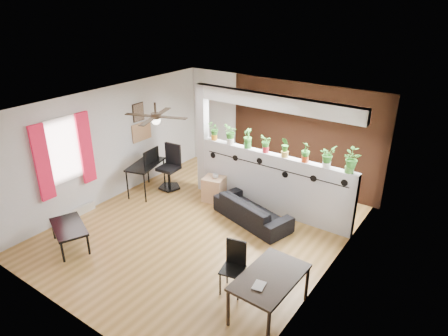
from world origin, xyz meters
TOP-DOWN VIEW (x-y plane):
  - room_shell at (0.00, 0.00)m, footprint 6.30×7.10m
  - partition_wall at (0.80, 1.50)m, footprint 3.60×0.18m
  - ceiling_header at (0.80, 1.50)m, footprint 3.60×0.18m
  - pier_column at (-1.11, 1.50)m, footprint 0.22×0.20m
  - brick_panel at (0.80, 2.97)m, footprint 3.90×0.05m
  - vine_decal at (0.80, 1.40)m, footprint 3.31×0.01m
  - window_assembly at (-2.56, -1.20)m, footprint 0.09×1.30m
  - baseboard_heater at (-2.54, -1.20)m, footprint 0.08×1.00m
  - corkboard at (-2.58, 0.95)m, footprint 0.03×0.60m
  - framed_art at (-2.58, 0.90)m, footprint 0.03×0.34m
  - ceiling_fan at (-0.80, -0.30)m, footprint 1.19×1.19m
  - potted_plant_0 at (-0.78, 1.50)m, footprint 0.20×0.23m
  - potted_plant_1 at (-0.33, 1.50)m, footprint 0.25×0.28m
  - potted_plant_2 at (0.12, 1.50)m, footprint 0.28×0.26m
  - potted_plant_3 at (0.57, 1.50)m, footprint 0.24×0.24m
  - potted_plant_4 at (1.03, 1.50)m, footprint 0.27×0.27m
  - potted_plant_5 at (1.48, 1.50)m, footprint 0.26×0.25m
  - potted_plant_6 at (1.93, 1.50)m, footprint 0.22×0.25m
  - potted_plant_7 at (2.38, 1.50)m, footprint 0.32×0.30m
  - sofa at (0.66, 0.87)m, footprint 1.82×1.11m
  - cube_shelf at (-0.55, 1.16)m, footprint 0.55×0.51m
  - cup at (-0.50, 1.16)m, footprint 0.17×0.17m
  - computer_desk at (-2.13, 0.56)m, footprint 0.80×1.14m
  - monitor at (-2.13, 0.71)m, footprint 0.32×0.09m
  - office_chair at (-1.81, 1.07)m, footprint 0.57×0.57m
  - dining_table at (2.25, -1.24)m, footprint 0.79×1.26m
  - book at (2.15, -1.54)m, footprint 0.19×0.24m
  - folding_chair at (1.53, -1.10)m, footprint 0.43×0.43m
  - coffee_table at (-1.68, -1.90)m, footprint 1.09×0.87m

SIDE VIEW (x-z plane):
  - baseboard_heater at x=-2.54m, z-range 0.00..0.18m
  - sofa at x=0.66m, z-range 0.00..0.50m
  - cube_shelf at x=-0.55m, z-range 0.00..0.57m
  - coffee_table at x=-1.68m, z-range 0.18..0.62m
  - office_chair at x=-1.81m, z-range -0.06..1.03m
  - folding_chair at x=1.53m, z-range 0.08..0.97m
  - dining_table at x=2.25m, z-range 0.27..0.94m
  - cup at x=-0.50m, z-range 0.57..0.68m
  - partition_wall at x=0.80m, z-range 0.00..1.35m
  - computer_desk at x=-2.13m, z-range 0.30..1.05m
  - book at x=2.15m, z-range 0.68..0.70m
  - monitor at x=-2.13m, z-range 0.75..0.93m
  - vine_decal at x=0.80m, z-range 0.93..1.23m
  - room_shell at x=0.00m, z-range -0.15..2.75m
  - pier_column at x=-1.11m, z-range 0.00..2.60m
  - brick_panel at x=0.80m, z-range 0.00..2.60m
  - corkboard at x=-2.58m, z-range 1.12..1.58m
  - window_assembly at x=-2.56m, z-range 0.73..2.28m
  - potted_plant_3 at x=0.57m, z-range 1.36..1.75m
  - potted_plant_0 at x=-0.78m, z-range 1.36..1.76m
  - potted_plant_5 at x=1.48m, z-range 1.36..1.77m
  - potted_plant_4 at x=1.03m, z-range 1.36..1.79m
  - potted_plant_6 at x=1.93m, z-range 1.36..1.80m
  - potted_plant_2 at x=0.12m, z-range 1.36..1.80m
  - potted_plant_1 at x=-0.33m, z-range 1.36..1.81m
  - potted_plant_7 at x=2.38m, z-range 1.36..1.84m
  - framed_art at x=-2.58m, z-range 1.63..2.07m
  - ceiling_fan at x=-0.80m, z-range 2.10..2.53m
  - ceiling_header at x=0.80m, z-range 2.30..2.60m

